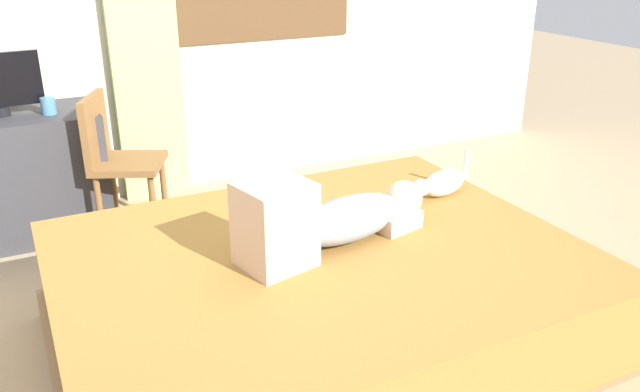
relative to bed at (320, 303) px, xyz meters
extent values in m
plane|color=tan|center=(-0.03, -0.09, -0.24)|extent=(16.00, 16.00, 0.00)
cube|color=#997A56|center=(0.00, 0.00, -0.17)|extent=(2.14, 1.71, 0.14)
cube|color=olive|center=(0.00, 0.00, 0.07)|extent=(2.08, 1.66, 0.35)
ellipsoid|color=#8C939E|center=(0.16, 0.06, 0.34)|extent=(0.60, 0.38, 0.17)
sphere|color=beige|center=(0.50, 0.14, 0.34)|extent=(0.17, 0.17, 0.17)
cube|color=beige|center=(-0.21, -0.02, 0.42)|extent=(0.31, 0.29, 0.34)
cube|color=beige|center=(0.38, 0.11, 0.29)|extent=(0.26, 0.32, 0.08)
ellipsoid|color=silver|center=(0.81, 0.26, 0.32)|extent=(0.27, 0.15, 0.13)
sphere|color=silver|center=(0.66, 0.24, 0.33)|extent=(0.08, 0.08, 0.08)
cylinder|color=silver|center=(0.96, 0.29, 0.38)|extent=(0.03, 0.03, 0.16)
cube|color=#38383D|center=(-1.02, 1.86, 0.13)|extent=(0.90, 0.56, 0.74)
cylinder|color=black|center=(-1.08, 1.86, 0.52)|extent=(0.10, 0.10, 0.05)
cylinder|color=teal|center=(-0.83, 1.78, 0.54)|extent=(0.08, 0.08, 0.09)
cylinder|color=brown|center=(-0.27, 1.61, -0.02)|extent=(0.04, 0.04, 0.44)
cylinder|color=brown|center=(-0.39, 1.34, -0.02)|extent=(0.04, 0.04, 0.44)
cylinder|color=brown|center=(-0.54, 1.74, -0.02)|extent=(0.04, 0.04, 0.44)
cylinder|color=brown|center=(-0.67, 1.46, -0.02)|extent=(0.04, 0.04, 0.44)
cube|color=brown|center=(-0.47, 1.54, 0.22)|extent=(0.50, 0.50, 0.04)
cube|color=brown|center=(-0.62, 1.61, 0.43)|extent=(0.20, 0.36, 0.38)
cube|color=#ADCC75|center=(-0.19, 2.14, 0.92)|extent=(0.44, 0.06, 2.33)
camera|label=1|loc=(-1.05, -2.10, 1.46)|focal=36.16mm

